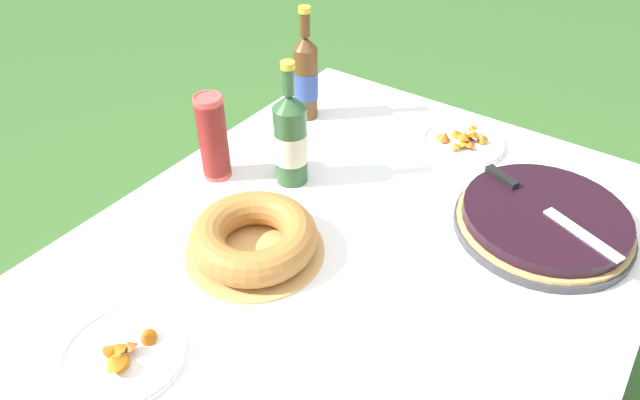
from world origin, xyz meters
TOP-DOWN VIEW (x-y plane):
  - garden_table at (0.00, 0.00)m, footprint 1.45×1.13m
  - tablecloth at (0.00, 0.00)m, footprint 1.46×1.14m
  - berry_tart at (0.32, -0.31)m, footprint 0.40×0.40m
  - serving_knife at (0.33, -0.29)m, footprint 0.17×0.35m
  - bundt_cake at (-0.12, 0.18)m, footprint 0.31×0.31m
  - cup_stack at (0.05, 0.45)m, footprint 0.07×0.07m
  - cider_bottle_green at (0.14, 0.28)m, footprint 0.08×0.08m
  - cider_bottle_amber at (0.43, 0.44)m, footprint 0.07×0.07m
  - snack_plate_near at (-0.47, 0.19)m, footprint 0.23×0.23m
  - snack_plate_right at (0.54, -0.02)m, footprint 0.23×0.23m

SIDE VIEW (x-z plane):
  - garden_table at x=0.00m, z-range 0.31..1.05m
  - tablecloth at x=0.00m, z-range 0.68..0.79m
  - snack_plate_near at x=-0.47m, z-range 0.73..0.79m
  - snack_plate_right at x=0.54m, z-range 0.74..0.79m
  - berry_tart at x=0.32m, z-range 0.75..0.81m
  - bundt_cake at x=-0.12m, z-range 0.75..0.83m
  - serving_knife at x=0.33m, z-range 0.81..0.82m
  - cup_stack at x=0.05m, z-range 0.75..0.98m
  - cider_bottle_green at x=0.14m, z-range 0.71..1.03m
  - cider_bottle_amber at x=0.43m, z-range 0.71..1.04m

